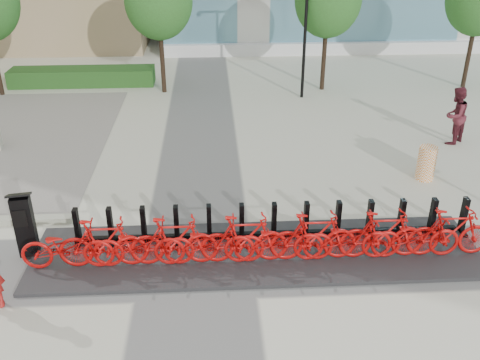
{
  "coord_description": "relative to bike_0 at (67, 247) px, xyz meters",
  "views": [
    {
      "loc": [
        0.39,
        -9.26,
        6.68
      ],
      "look_at": [
        1.0,
        1.5,
        1.2
      ],
      "focal_mm": 40.0,
      "sensor_mm": 36.0,
      "label": 1
    }
  ],
  "objects": [
    {
      "name": "ground",
      "position": [
        2.6,
        0.05,
        -0.57
      ],
      "size": [
        120.0,
        120.0,
        0.0
      ],
      "primitive_type": "plane",
      "color": "beige"
    },
    {
      "name": "hedge_b",
      "position": [
        -2.4,
        13.25,
        -0.22
      ],
      "size": [
        6.0,
        1.2,
        0.7
      ],
      "primitive_type": "cube",
      "color": "#1F3B17",
      "rests_on": "ground"
    },
    {
      "name": "tree_1",
      "position": [
        1.1,
        12.05,
        3.02
      ],
      "size": [
        2.6,
        2.6,
        5.1
      ],
      "color": "#2E2219",
      "rests_on": "ground"
    },
    {
      "name": "streetlamp",
      "position": [
        6.6,
        11.05,
        2.56
      ],
      "size": [
        2.0,
        0.2,
        5.0
      ],
      "color": "black",
      "rests_on": "ground"
    },
    {
      "name": "dock_pad",
      "position": [
        3.9,
        0.35,
        -0.53
      ],
      "size": [
        9.6,
        2.4,
        0.08
      ],
      "primitive_type": "cube",
      "color": "#29292A",
      "rests_on": "ground"
    },
    {
      "name": "dock_rail_posts",
      "position": [
        4.32,
        0.82,
        -0.07
      ],
      "size": [
        8.74,
        0.5,
        0.85
      ],
      "primitive_type": null,
      "color": "black",
      "rests_on": "dock_pad"
    },
    {
      "name": "bike_0",
      "position": [
        0.0,
        0.0,
        0.0
      ],
      "size": [
        1.88,
        0.65,
        0.99
      ],
      "primitive_type": "imported",
      "rotation": [
        0.0,
        0.0,
        1.57
      ],
      "color": "#B80A08",
      "rests_on": "dock_pad"
    },
    {
      "name": "bike_1",
      "position": [
        0.72,
        0.0,
        0.05
      ],
      "size": [
        1.82,
        0.51,
        1.1
      ],
      "primitive_type": "imported",
      "rotation": [
        0.0,
        0.0,
        1.57
      ],
      "color": "#B80A08",
      "rests_on": "dock_pad"
    },
    {
      "name": "bike_2",
      "position": [
        1.44,
        0.0,
        0.0
      ],
      "size": [
        1.88,
        0.65,
        0.99
      ],
      "primitive_type": "imported",
      "rotation": [
        0.0,
        0.0,
        1.57
      ],
      "color": "#B80A08",
      "rests_on": "dock_pad"
    },
    {
      "name": "bike_3",
      "position": [
        2.16,
        0.0,
        0.05
      ],
      "size": [
        1.82,
        0.51,
        1.1
      ],
      "primitive_type": "imported",
      "rotation": [
        0.0,
        0.0,
        1.57
      ],
      "color": "#B80A08",
      "rests_on": "dock_pad"
    },
    {
      "name": "bike_4",
      "position": [
        2.88,
        0.0,
        0.0
      ],
      "size": [
        1.88,
        0.65,
        0.99
      ],
      "primitive_type": "imported",
      "rotation": [
        0.0,
        0.0,
        1.57
      ],
      "color": "#B80A08",
      "rests_on": "dock_pad"
    },
    {
      "name": "bike_5",
      "position": [
        3.6,
        0.0,
        0.05
      ],
      "size": [
        1.82,
        0.51,
        1.1
      ],
      "primitive_type": "imported",
      "rotation": [
        0.0,
        0.0,
        1.57
      ],
      "color": "#B80A08",
      "rests_on": "dock_pad"
    },
    {
      "name": "bike_6",
      "position": [
        4.32,
        0.0,
        0.0
      ],
      "size": [
        1.88,
        0.65,
        0.99
      ],
      "primitive_type": "imported",
      "rotation": [
        0.0,
        0.0,
        1.57
      ],
      "color": "#B80A08",
      "rests_on": "dock_pad"
    },
    {
      "name": "bike_7",
      "position": [
        5.04,
        0.0,
        0.05
      ],
      "size": [
        1.82,
        0.51,
        1.1
      ],
      "primitive_type": "imported",
      "rotation": [
        0.0,
        0.0,
        1.57
      ],
      "color": "#B80A08",
      "rests_on": "dock_pad"
    },
    {
      "name": "bike_8",
      "position": [
        5.76,
        0.0,
        0.0
      ],
      "size": [
        1.88,
        0.65,
        0.99
      ],
      "primitive_type": "imported",
      "rotation": [
        0.0,
        0.0,
        1.57
      ],
      "color": "#B80A08",
      "rests_on": "dock_pad"
    },
    {
      "name": "bike_9",
      "position": [
        6.48,
        0.0,
        0.05
      ],
      "size": [
        1.82,
        0.51,
        1.1
      ],
      "primitive_type": "imported",
      "rotation": [
        0.0,
        0.0,
        1.57
      ],
      "color": "#B80A08",
      "rests_on": "dock_pad"
    },
    {
      "name": "bike_10",
      "position": [
        7.2,
        0.0,
        0.0
      ],
      "size": [
        1.88,
        0.65,
        0.99
      ],
      "primitive_type": "imported",
      "rotation": [
        0.0,
        0.0,
        1.57
      ],
      "color": "#B80A08",
      "rests_on": "dock_pad"
    },
    {
      "name": "bike_11",
      "position": [
        7.92,
        0.0,
        0.05
      ],
      "size": [
        1.82,
        0.51,
        1.1
      ],
      "primitive_type": "imported",
      "rotation": [
        0.0,
        0.0,
        1.57
      ],
      "color": "#B80A08",
      "rests_on": "dock_pad"
    },
    {
      "name": "kiosk",
      "position": [
        -0.97,
        0.56,
        0.23
      ],
      "size": [
        0.52,
        0.46,
        1.5
      ],
      "rotation": [
        0.0,
        0.0,
        0.17
      ],
      "color": "black",
      "rests_on": "dock_pad"
    },
    {
      "name": "pedestrian",
      "position": [
        10.61,
        6.17,
        0.34
      ],
      "size": [
        1.12,
        1.1,
        1.82
      ],
      "primitive_type": "imported",
      "rotation": [
        0.0,
        0.0,
        3.84
      ],
      "color": "#541C25",
      "rests_on": "ground"
    },
    {
      "name": "construction_barrel",
      "position": [
        8.83,
        3.7,
        -0.1
      ],
      "size": [
        0.58,
        0.58,
        0.96
      ],
      "primitive_type": "cylinder",
      "rotation": [
        0.0,
        0.0,
        0.2
      ],
      "color": "orange",
      "rests_on": "ground"
    }
  ]
}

